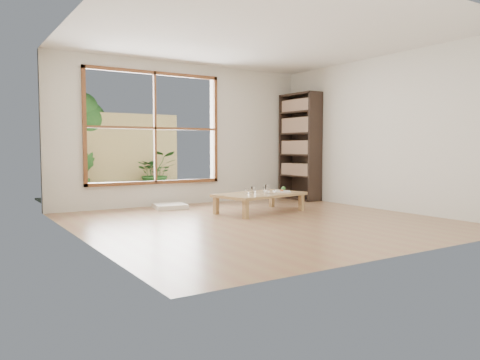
# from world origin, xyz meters

# --- Properties ---
(ground) EXTENTS (5.00, 5.00, 0.00)m
(ground) POSITION_xyz_m (0.00, 0.00, 0.00)
(ground) COLOR #98754C
(ground) RESTS_ON ground
(low_table) EXTENTS (1.58, 1.08, 0.32)m
(low_table) POSITION_xyz_m (0.52, 0.75, 0.28)
(low_table) COLOR #9D7E4C
(low_table) RESTS_ON ground
(floor_cushion) EXTENTS (0.61, 0.61, 0.08)m
(floor_cushion) POSITION_xyz_m (-0.51, 2.00, 0.04)
(floor_cushion) COLOR white
(floor_cushion) RESTS_ON ground
(bookshelf) EXTENTS (0.34, 0.96, 2.14)m
(bookshelf) POSITION_xyz_m (2.31, 1.90, 1.07)
(bookshelf) COLOR black
(bookshelf) RESTS_ON ground
(glass_tall) EXTENTS (0.08, 0.08, 0.15)m
(glass_tall) POSITION_xyz_m (0.55, 0.60, 0.39)
(glass_tall) COLOR silver
(glass_tall) RESTS_ON low_table
(glass_mid) EXTENTS (0.07, 0.07, 0.10)m
(glass_mid) POSITION_xyz_m (0.64, 0.77, 0.37)
(glass_mid) COLOR silver
(glass_mid) RESTS_ON low_table
(glass_short) EXTENTS (0.08, 0.08, 0.10)m
(glass_short) POSITION_xyz_m (0.47, 0.86, 0.37)
(glass_short) COLOR silver
(glass_short) RESTS_ON low_table
(glass_small) EXTENTS (0.07, 0.07, 0.08)m
(glass_small) POSITION_xyz_m (0.30, 0.80, 0.36)
(glass_small) COLOR silver
(glass_small) RESTS_ON low_table
(food_tray) EXTENTS (0.32, 0.29, 0.08)m
(food_tray) POSITION_xyz_m (0.96, 0.73, 0.34)
(food_tray) COLOR white
(food_tray) RESTS_ON low_table
(deck) EXTENTS (2.80, 2.00, 0.05)m
(deck) POSITION_xyz_m (-0.60, 3.56, 0.00)
(deck) COLOR #342D26
(deck) RESTS_ON ground
(garden_bench) EXTENTS (1.20, 0.54, 0.37)m
(garden_bench) POSITION_xyz_m (-1.05, 3.28, 0.33)
(garden_bench) COLOR black
(garden_bench) RESTS_ON deck
(bamboo_fence) EXTENTS (2.80, 0.06, 1.80)m
(bamboo_fence) POSITION_xyz_m (-0.60, 4.56, 0.90)
(bamboo_fence) COLOR tan
(bamboo_fence) RESTS_ON ground
(shrub_right) EXTENTS (0.99, 0.90, 0.95)m
(shrub_right) POSITION_xyz_m (0.15, 4.22, 0.50)
(shrub_right) COLOR #2E5B21
(shrub_right) RESTS_ON deck
(shrub_left) EXTENTS (0.53, 0.44, 0.94)m
(shrub_left) POSITION_xyz_m (-1.48, 4.07, 0.49)
(shrub_left) COLOR #2E5B21
(shrub_left) RESTS_ON deck
(garden_tree) EXTENTS (1.04, 0.85, 2.22)m
(garden_tree) POSITION_xyz_m (-1.28, 4.86, 1.63)
(garden_tree) COLOR #4C3D2D
(garden_tree) RESTS_ON ground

